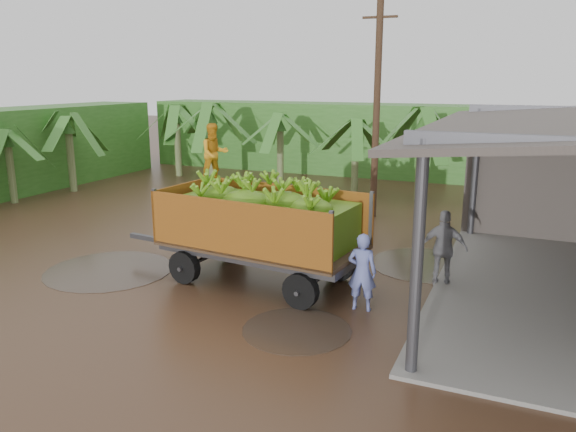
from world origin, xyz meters
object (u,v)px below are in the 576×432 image
Objects in this scene: man_grey at (444,248)px; banana_trailer at (261,224)px; man_blue at (362,272)px; utility_pole at (377,111)px.

banana_trailer is at bearing 13.41° from man_grey.
utility_pole is (-1.96, 8.30, 2.91)m from man_blue.
man_grey is at bearing -127.61° from man_blue.
banana_trailer is 7.97m from utility_pole.
man_blue is 2.59m from man_grey.
banana_trailer is at bearing -95.90° from utility_pole.
utility_pole reaches higher than man_blue.
man_grey is 7.54m from utility_pole.
utility_pole is at bearing -81.74° from man_blue.
banana_trailer reaches higher than man_blue.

